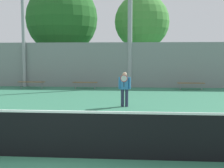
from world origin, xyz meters
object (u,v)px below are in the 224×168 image
(tree_green_tall, at_px, (142,22))
(tree_green_broad, at_px, (62,19))
(tennis_net, at_px, (53,134))
(tennis_player, at_px, (125,87))
(bench_courtside_far, at_px, (31,82))
(bench_adjacent_court, at_px, (191,83))
(bench_courtside_near, at_px, (85,83))
(light_pole_far_right, at_px, (130,4))
(light_pole_near_left, at_px, (23,13))

(tree_green_tall, bearing_deg, tree_green_broad, -178.52)
(tennis_net, bearing_deg, tree_green_tall, 83.53)
(tennis_player, distance_m, bench_courtside_far, 9.53)
(bench_courtside_far, xyz_separation_m, bench_adjacent_court, (10.59, 0.00, -0.00))
(bench_courtside_near, xyz_separation_m, light_pole_far_right, (2.94, 1.21, 5.28))
(tennis_net, distance_m, bench_courtside_near, 13.89)
(bench_courtside_near, distance_m, tree_green_broad, 7.85)
(tennis_player, bearing_deg, tree_green_tall, 89.70)
(bench_courtside_far, distance_m, tree_green_tall, 10.42)
(light_pole_far_right, bearing_deg, bench_courtside_far, -169.59)
(tennis_net, relative_size, light_pole_far_right, 1.01)
(bench_courtside_far, bearing_deg, light_pole_near_left, 129.14)
(tree_green_tall, bearing_deg, light_pole_near_left, -150.82)
(light_pole_far_right, bearing_deg, bench_adjacent_court, -16.83)
(tennis_net, distance_m, tree_green_tall, 20.09)
(tennis_net, height_order, bench_courtside_near, tennis_net)
(tennis_player, bearing_deg, bench_courtside_far, 137.38)
(bench_adjacent_court, distance_m, light_pole_near_left, 12.43)
(tennis_net, xyz_separation_m, light_pole_far_right, (1.33, 15.00, 5.15))
(tennis_net, relative_size, tennis_player, 6.86)
(bench_courtside_far, xyz_separation_m, light_pole_near_left, (-0.85, 1.04, 4.77))
(tree_green_tall, bearing_deg, tennis_player, -94.15)
(bench_adjacent_court, distance_m, tree_green_broad, 12.20)
(tennis_player, xyz_separation_m, tree_green_broad, (-5.72, 12.41, 4.39))
(tennis_net, height_order, tree_green_broad, tree_green_broad)
(bench_courtside_near, relative_size, tree_green_broad, 0.20)
(light_pole_near_left, height_order, tree_green_broad, light_pole_near_left)
(light_pole_near_left, bearing_deg, tennis_player, -47.01)
(light_pole_far_right, bearing_deg, light_pole_near_left, -178.70)
(tennis_player, height_order, tree_green_tall, tree_green_tall)
(tennis_net, xyz_separation_m, light_pole_near_left, (-6.11, 14.83, 4.64))
(tennis_player, relative_size, light_pole_near_left, 0.17)
(tennis_net, relative_size, tree_green_broad, 1.27)
(tree_green_tall, relative_size, tree_green_broad, 0.88)
(tree_green_tall, height_order, tree_green_broad, tree_green_broad)
(tennis_player, xyz_separation_m, bench_adjacent_court, (4.03, 6.90, -0.44))
(bench_courtside_near, relative_size, light_pole_far_right, 0.16)
(tennis_net, distance_m, bench_courtside_far, 14.76)
(bench_adjacent_court, bearing_deg, tree_green_broad, 150.52)
(bench_courtside_near, bearing_deg, light_pole_far_right, 22.41)
(tennis_player, distance_m, bench_adjacent_court, 8.00)
(tennis_net, height_order, bench_adjacent_court, tennis_net)
(bench_courtside_far, xyz_separation_m, tree_green_tall, (7.47, 5.69, 4.52))
(tree_green_broad, bearing_deg, light_pole_far_right, -36.79)
(bench_adjacent_court, bearing_deg, light_pole_near_left, 174.80)
(tennis_net, xyz_separation_m, bench_adjacent_court, (5.33, 13.79, -0.13))
(tennis_player, distance_m, bench_courtside_near, 7.50)
(light_pole_near_left, relative_size, tree_green_broad, 1.06)
(tennis_net, bearing_deg, light_pole_near_left, 112.38)
(tree_green_tall, bearing_deg, bench_courtside_far, -142.72)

